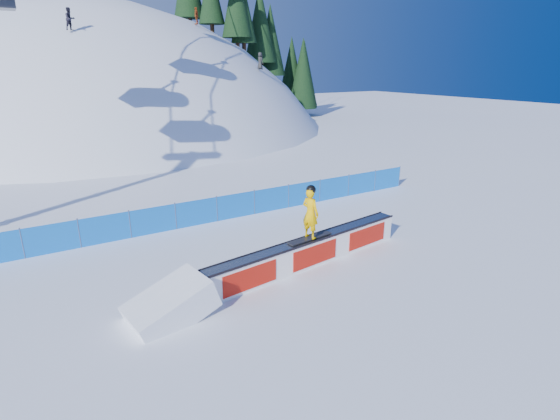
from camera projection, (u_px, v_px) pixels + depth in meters
ground at (286, 249)px, 17.57m from camera, size 160.00×160.00×0.00m
snow_hill at (114, 266)px, 57.21m from camera, size 64.00×64.00×64.00m
treeline at (257, 38)px, 58.70m from camera, size 17.15×13.34×19.71m
safety_fence at (236, 206)px, 21.02m from camera, size 22.05×0.05×1.30m
rail_box at (310, 252)px, 16.04m from camera, size 8.88×1.78×1.07m
snow_ramp at (172, 316)px, 12.88m from camera, size 2.75×1.92×1.60m
snowboarder at (310, 213)px, 15.54m from camera, size 1.95×0.78×2.01m
distant_skiers at (132, 17)px, 40.48m from camera, size 18.95×11.93×8.40m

